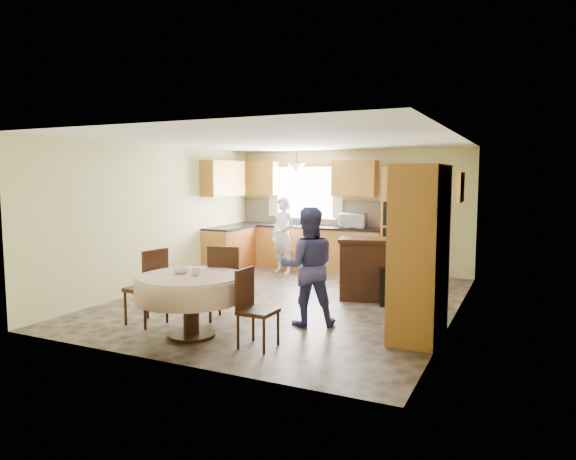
# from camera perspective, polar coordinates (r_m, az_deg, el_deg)

# --- Properties ---
(floor) EXTENTS (5.00, 6.00, 0.01)m
(floor) POSITION_cam_1_polar(r_m,az_deg,el_deg) (8.19, 0.04, -7.82)
(floor) COLOR brown
(floor) RESTS_ON ground
(ceiling) EXTENTS (5.00, 6.00, 0.01)m
(ceiling) POSITION_cam_1_polar(r_m,az_deg,el_deg) (7.97, 0.04, 9.92)
(ceiling) COLOR white
(ceiling) RESTS_ON wall_back
(wall_back) EXTENTS (5.00, 0.02, 2.50)m
(wall_back) POSITION_cam_1_polar(r_m,az_deg,el_deg) (10.76, 6.89, 2.20)
(wall_back) COLOR #BFBC7A
(wall_back) RESTS_ON floor
(wall_front) EXTENTS (5.00, 0.02, 2.50)m
(wall_front) POSITION_cam_1_polar(r_m,az_deg,el_deg) (5.44, -13.62, -1.62)
(wall_front) COLOR #BFBC7A
(wall_front) RESTS_ON floor
(wall_left) EXTENTS (0.02, 6.00, 2.50)m
(wall_left) POSITION_cam_1_polar(r_m,az_deg,el_deg) (9.32, -14.00, 1.48)
(wall_left) COLOR #BFBC7A
(wall_left) RESTS_ON floor
(wall_right) EXTENTS (0.02, 6.00, 2.50)m
(wall_right) POSITION_cam_1_polar(r_m,az_deg,el_deg) (7.28, 18.13, 0.14)
(wall_right) COLOR #BFBC7A
(wall_right) RESTS_ON floor
(window) EXTENTS (1.40, 0.03, 1.10)m
(window) POSITION_cam_1_polar(r_m,az_deg,el_deg) (11.08, 1.96, 4.16)
(window) COLOR white
(window) RESTS_ON wall_back
(curtain_left) EXTENTS (0.22, 0.02, 1.15)m
(curtain_left) POSITION_cam_1_polar(r_m,az_deg,el_deg) (11.35, -1.63, 4.46)
(curtain_left) COLOR white
(curtain_left) RESTS_ON wall_back
(curtain_right) EXTENTS (0.22, 0.02, 1.15)m
(curtain_right) POSITION_cam_1_polar(r_m,az_deg,el_deg) (10.76, 5.53, 4.35)
(curtain_right) COLOR white
(curtain_right) RESTS_ON wall_back
(base_cab_back) EXTENTS (3.30, 0.60, 0.88)m
(base_cab_back) POSITION_cam_1_polar(r_m,az_deg,el_deg) (10.87, 2.07, -2.02)
(base_cab_back) COLOR #C58434
(base_cab_back) RESTS_ON floor
(counter_back) EXTENTS (3.30, 0.64, 0.04)m
(counter_back) POSITION_cam_1_polar(r_m,az_deg,el_deg) (10.81, 2.08, 0.40)
(counter_back) COLOR black
(counter_back) RESTS_ON base_cab_back
(base_cab_left) EXTENTS (0.60, 1.20, 0.88)m
(base_cab_left) POSITION_cam_1_polar(r_m,az_deg,el_deg) (10.69, -6.51, -2.18)
(base_cab_left) COLOR #C58434
(base_cab_left) RESTS_ON floor
(counter_left) EXTENTS (0.64, 1.20, 0.04)m
(counter_left) POSITION_cam_1_polar(r_m,az_deg,el_deg) (10.64, -6.54, 0.27)
(counter_left) COLOR black
(counter_left) RESTS_ON base_cab_left
(backsplash) EXTENTS (3.30, 0.02, 0.55)m
(backsplash) POSITION_cam_1_polar(r_m,az_deg,el_deg) (11.05, 2.68, 1.97)
(backsplash) COLOR tan
(backsplash) RESTS_ON wall_back
(wall_cab_left) EXTENTS (0.85, 0.33, 0.72)m
(wall_cab_left) POSITION_cam_1_polar(r_m,az_deg,el_deg) (11.41, -3.20, 5.76)
(wall_cab_left) COLOR gold
(wall_cab_left) RESTS_ON wall_back
(wall_cab_right) EXTENTS (0.90, 0.33, 0.72)m
(wall_cab_right) POSITION_cam_1_polar(r_m,az_deg,el_deg) (10.53, 7.42, 5.71)
(wall_cab_right) COLOR gold
(wall_cab_right) RESTS_ON wall_back
(wall_cab_side) EXTENTS (0.33, 1.20, 0.72)m
(wall_cab_side) POSITION_cam_1_polar(r_m,az_deg,el_deg) (10.66, -7.23, 5.71)
(wall_cab_side) COLOR gold
(wall_cab_side) RESTS_ON wall_left
(oven_tower) EXTENTS (0.66, 0.62, 2.12)m
(oven_tower) POSITION_cam_1_polar(r_m,az_deg,el_deg) (10.17, 12.48, 0.81)
(oven_tower) COLOR #C58434
(oven_tower) RESTS_ON floor
(oven_upper) EXTENTS (0.56, 0.01, 0.45)m
(oven_upper) POSITION_cam_1_polar(r_m,az_deg,el_deg) (9.85, 12.09, 1.76)
(oven_upper) COLOR black
(oven_upper) RESTS_ON oven_tower
(oven_lower) EXTENTS (0.56, 0.01, 0.45)m
(oven_lower) POSITION_cam_1_polar(r_m,az_deg,el_deg) (9.89, 12.03, -1.13)
(oven_lower) COLOR black
(oven_lower) RESTS_ON oven_tower
(pendant) EXTENTS (0.36, 0.36, 0.18)m
(pendant) POSITION_cam_1_polar(r_m,az_deg,el_deg) (10.64, 0.93, 6.89)
(pendant) COLOR beige
(pendant) RESTS_ON ceiling
(sideboard) EXTENTS (1.38, 0.83, 0.92)m
(sideboard) POSITION_cam_1_polar(r_m,az_deg,el_deg) (8.25, 10.16, -4.53)
(sideboard) COLOR #381C0F
(sideboard) RESTS_ON floor
(space_heater) EXTENTS (0.50, 0.42, 0.57)m
(space_heater) POSITION_cam_1_polar(r_m,az_deg,el_deg) (8.00, 11.62, -6.16)
(space_heater) COLOR black
(space_heater) RESTS_ON floor
(cupboard) EXTENTS (0.55, 1.10, 2.09)m
(cupboard) POSITION_cam_1_polar(r_m,az_deg,el_deg) (6.37, 14.44, -2.38)
(cupboard) COLOR #C58434
(cupboard) RESTS_ON floor
(dining_table) EXTENTS (1.33, 1.33, 0.76)m
(dining_table) POSITION_cam_1_polar(r_m,az_deg,el_deg) (6.39, -10.76, -6.43)
(dining_table) COLOR #381C0F
(dining_table) RESTS_ON floor
(chair_left) EXTENTS (0.50, 0.50, 1.01)m
(chair_left) POSITION_cam_1_polar(r_m,az_deg,el_deg) (7.00, -15.09, -5.71)
(chair_left) COLOR #381C0F
(chair_left) RESTS_ON floor
(chair_back) EXTENTS (0.54, 0.54, 1.04)m
(chair_back) POSITION_cam_1_polar(r_m,az_deg,el_deg) (6.96, -6.89, -5.49)
(chair_back) COLOR #381C0F
(chair_back) RESTS_ON floor
(chair_right) EXTENTS (0.40, 0.40, 0.90)m
(chair_right) POSITION_cam_1_polar(r_m,az_deg,el_deg) (5.95, -3.96, -8.18)
(chair_right) COLOR #381C0F
(chair_right) RESTS_ON floor
(framed_picture) EXTENTS (0.06, 0.53, 0.44)m
(framed_picture) POSITION_cam_1_polar(r_m,az_deg,el_deg) (7.91, 18.63, 4.52)
(framed_picture) COLOR gold
(framed_picture) RESTS_ON wall_right
(microwave) EXTENTS (0.56, 0.41, 0.29)m
(microwave) POSITION_cam_1_polar(r_m,az_deg,el_deg) (10.39, 7.22, 1.04)
(microwave) COLOR silver
(microwave) RESTS_ON counter_back
(person_sink) EXTENTS (0.65, 0.52, 1.54)m
(person_sink) POSITION_cam_1_polar(r_m,az_deg,el_deg) (10.28, -0.54, -0.62)
(person_sink) COLOR silver
(person_sink) RESTS_ON floor
(person_dining) EXTENTS (0.95, 0.88, 1.56)m
(person_dining) POSITION_cam_1_polar(r_m,az_deg,el_deg) (6.73, 2.22, -4.07)
(person_dining) COLOR navy
(person_dining) RESTS_ON floor
(bowl_sideboard) EXTENTS (0.28, 0.28, 0.05)m
(bowl_sideboard) POSITION_cam_1_polar(r_m,az_deg,el_deg) (8.26, 8.27, -1.08)
(bowl_sideboard) COLOR #B2B2B2
(bowl_sideboard) RESTS_ON sideboard
(bottle_sideboard) EXTENTS (0.13, 0.13, 0.31)m
(bottle_sideboard) POSITION_cam_1_polar(r_m,az_deg,el_deg) (8.06, 13.24, -0.42)
(bottle_sideboard) COLOR silver
(bottle_sideboard) RESTS_ON sideboard
(cup_table) EXTENTS (0.14, 0.14, 0.09)m
(cup_table) POSITION_cam_1_polar(r_m,az_deg,el_deg) (6.31, -10.22, -4.61)
(cup_table) COLOR #B2B2B2
(cup_table) RESTS_ON dining_table
(bowl_table) EXTENTS (0.24, 0.24, 0.06)m
(bowl_table) POSITION_cam_1_polar(r_m,az_deg,el_deg) (6.48, -11.75, -4.48)
(bowl_table) COLOR #B2B2B2
(bowl_table) RESTS_ON dining_table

